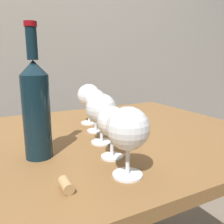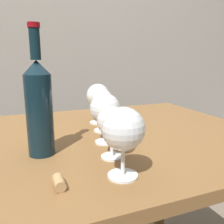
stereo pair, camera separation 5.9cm
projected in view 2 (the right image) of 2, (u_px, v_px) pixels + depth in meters
The scene contains 9 objects.
back_wall at pixel (39, 16), 1.63m from camera, with size 5.00×0.08×2.60m, color gray.
dining_table at pixel (81, 166), 0.80m from camera, with size 1.25×0.83×0.76m.
wine_glass_rose at pixel (123, 130), 0.49m from camera, with size 0.09×0.09×0.15m.
wine_glass_port at pixel (112, 123), 0.59m from camera, with size 0.08×0.08×0.13m.
wine_glass_chardonnay at pixel (105, 110), 0.70m from camera, with size 0.09×0.09×0.15m.
wine_glass_pinot at pixel (102, 101), 0.81m from camera, with size 0.07×0.07×0.15m.
wine_glass_white at pixel (98, 96), 0.92m from camera, with size 0.09×0.09×0.16m.
wine_bottle at pixel (39, 106), 0.61m from camera, with size 0.07×0.07×0.33m.
cork at pixel (59, 182), 0.47m from camera, with size 0.02×0.02×0.04m, color tan.
Camera 2 is at (-0.18, -0.72, 1.01)m, focal length 38.19 mm.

